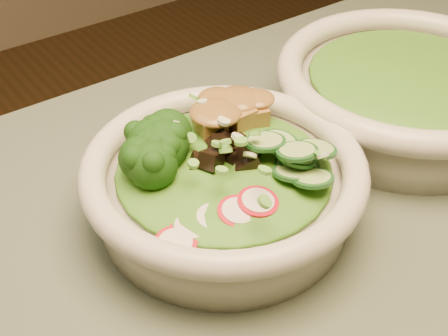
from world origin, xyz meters
TOP-DOWN VIEW (x-y plane):
  - salad_bowl at (-0.23, 0.13)m, footprint 0.24×0.24m
  - side_bowl at (0.01, 0.14)m, footprint 0.27×0.27m
  - lettuce_bed at (-0.23, 0.13)m, footprint 0.18×0.18m
  - side_lettuce at (0.01, 0.14)m, footprint 0.18×0.18m
  - broccoli_florets at (-0.27, 0.17)m, footprint 0.08×0.07m
  - radish_slices at (-0.26, 0.08)m, footprint 0.10×0.05m
  - cucumber_slices at (-0.18, 0.10)m, footprint 0.07×0.07m
  - mushroom_heap at (-0.22, 0.14)m, footprint 0.07×0.07m
  - tofu_cubes at (-0.19, 0.18)m, footprint 0.09×0.06m
  - peanut_sauce at (-0.19, 0.18)m, footprint 0.06×0.05m
  - scallion_garnish at (-0.23, 0.13)m, footprint 0.17×0.17m

SIDE VIEW (x-z plane):
  - salad_bowl at x=-0.23m, z-range 0.75..0.82m
  - side_bowl at x=0.01m, z-range 0.75..0.82m
  - lettuce_bed at x=-0.23m, z-range 0.79..0.81m
  - radish_slices at x=-0.26m, z-range 0.80..0.82m
  - side_lettuce at x=0.01m, z-range 0.80..0.82m
  - cucumber_slices at x=-0.18m, z-range 0.80..0.83m
  - tofu_cubes at x=-0.19m, z-range 0.80..0.83m
  - mushroom_heap at x=-0.22m, z-range 0.80..0.83m
  - broccoli_florets at x=-0.27m, z-range 0.80..0.84m
  - scallion_garnish at x=-0.23m, z-range 0.81..0.84m
  - peanut_sauce at x=-0.19m, z-range 0.82..0.83m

